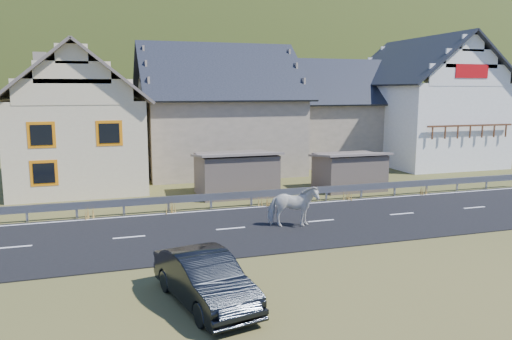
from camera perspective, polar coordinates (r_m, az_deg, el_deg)
name	(u,v)px	position (r m, az deg, el deg)	size (l,w,h in m)	color
ground	(321,222)	(21.66, 7.44, -5.88)	(160.00, 160.00, 0.00)	#383F1A
road	(321,221)	(21.65, 7.44, -5.83)	(60.00, 7.00, 0.04)	black
lane_markings	(321,221)	(21.65, 7.44, -5.76)	(60.00, 6.60, 0.01)	silver
guardrail	(290,192)	(24.82, 3.89, -2.54)	(28.10, 0.09, 0.75)	#93969B
shed_left	(236,174)	(26.74, -2.31, -0.51)	(4.30, 3.30, 2.40)	#6B5A4E
shed_right	(349,172)	(28.68, 10.60, -0.20)	(3.80, 2.90, 2.20)	#6B5A4E
house_cream	(78,111)	(30.98, -19.67, 6.36)	(7.80, 9.80, 8.30)	beige
house_stone_a	(217,104)	(34.85, -4.45, 7.58)	(10.80, 9.80, 8.90)	gray
house_stone_b	(335,107)	(40.17, 9.02, 7.14)	(9.80, 8.80, 8.10)	gray
house_white	(424,97)	(40.70, 18.63, 7.96)	(8.80, 10.80, 9.70)	white
mountain	(137,155)	(201.06, -13.42, 1.64)	(440.00, 280.00, 260.00)	#263414
horse	(293,206)	(20.42, 4.24, -4.15)	(2.04, 0.93, 1.72)	silver
car	(205,279)	(13.48, -5.86, -12.27)	(1.45, 4.15, 1.37)	black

